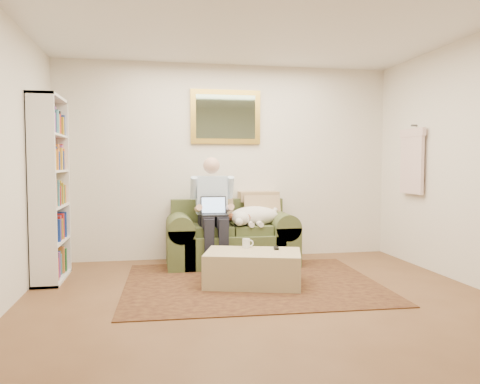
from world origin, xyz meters
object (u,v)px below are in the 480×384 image
object	(u,v)px
ottoman	(253,268)
sleeping_dog	(254,216)
laptop	(214,210)
seated_man	(213,212)
coffee_mug	(246,243)
sofa	(231,242)
bookshelf	(50,189)

from	to	relation	value
ottoman	sleeping_dog	bearing A→B (deg)	76.91
laptop	ottoman	size ratio (longest dim) A/B	0.32
seated_man	laptop	xyz separation A→B (m)	(0.00, -0.06, 0.03)
seated_man	coffee_mug	distance (m)	0.81
laptop	coffee_mug	xyz separation A→B (m)	(0.27, -0.65, -0.30)
sofa	bookshelf	distance (m)	2.24
laptop	sleeping_dog	size ratio (longest dim) A/B	0.47
ottoman	bookshelf	world-z (taller)	bookshelf
seated_man	ottoman	world-z (taller)	seated_man
seated_man	coffee_mug	size ratio (longest dim) A/B	13.57
sofa	ottoman	distance (m)	1.09
ottoman	coffee_mug	size ratio (longest dim) A/B	9.81
coffee_mug	ottoman	bearing A→B (deg)	-82.38
sofa	coffee_mug	xyz separation A→B (m)	(0.03, -0.86, 0.13)
ottoman	bookshelf	bearing A→B (deg)	163.60
seated_man	bookshelf	world-z (taller)	bookshelf
ottoman	laptop	bearing A→B (deg)	108.88
ottoman	bookshelf	size ratio (longest dim) A/B	0.49
sofa	laptop	xyz separation A→B (m)	(-0.24, -0.21, 0.43)
seated_man	sleeping_dog	size ratio (longest dim) A/B	2.04
laptop	ottoman	world-z (taller)	laptop
sleeping_dog	bookshelf	bearing A→B (deg)	-170.95
sleeping_dog	coffee_mug	xyz separation A→B (m)	(-0.26, -0.78, -0.21)
sofa	ottoman	world-z (taller)	sofa
laptop	ottoman	bearing A→B (deg)	-71.12
laptop	sleeping_dog	bearing A→B (deg)	13.64
sofa	bookshelf	size ratio (longest dim) A/B	0.81
sofa	seated_man	bearing A→B (deg)	-148.55
sleeping_dog	ottoman	xyz separation A→B (m)	(-0.23, -1.00, -0.44)
coffee_mug	seated_man	bearing A→B (deg)	110.63
seated_man	sleeping_dog	distance (m)	0.54
laptop	bookshelf	xyz separation A→B (m)	(-1.83, -0.25, 0.29)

